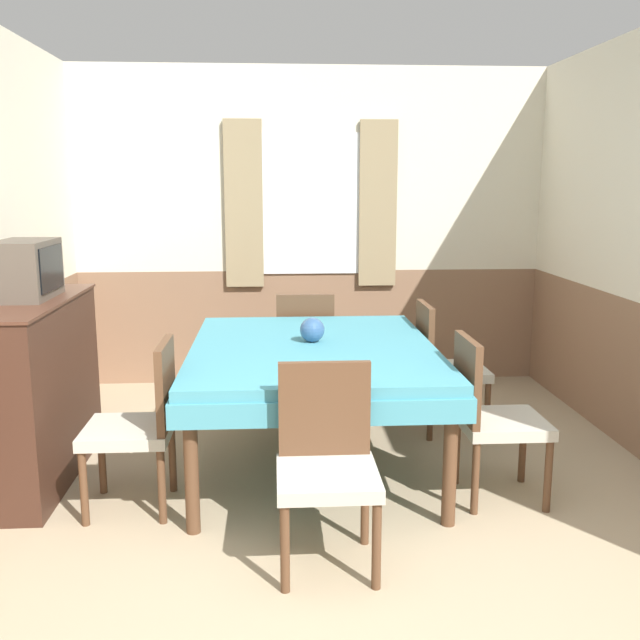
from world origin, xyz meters
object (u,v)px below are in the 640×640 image
Objects in this scene: chair_right_near at (490,413)px; chair_right_far at (443,363)px; dining_table at (313,361)px; chair_head_near at (326,459)px; vase at (312,330)px; sideboard at (32,389)px; chair_left_near at (141,420)px; chair_head_window at (305,346)px; tv at (26,269)px.

chair_right_near and chair_right_far have the same top height.
dining_table is 2.09× the size of chair_right_near.
chair_head_near is at bearing -57.48° from chair_right_near.
dining_table is 0.19m from vase.
sideboard is at bearing -32.23° from chair_head_near.
sideboard is 1.64m from vase.
vase is (0.91, 0.62, 0.33)m from chair_left_near.
sideboard is (-1.60, -1.22, 0.05)m from chair_head_window.
chair_left_near is at bearing -31.85° from sideboard.
chair_head_window is 2.23m from chair_head_near.
sideboard is at bearing -176.20° from dining_table.
chair_right_far is at bearing -119.01° from chair_head_near.
dining_table is 1.70m from tv.
dining_table is 12.52× the size of vase.
chair_head_window is 0.69× the size of sideboard.
sideboard reaches higher than chair_right_far.
chair_head_window and chair_head_near have the same top height.
chair_left_near is 1.11m from tv.
tv reaches higher than dining_table.
chair_head_window is at bearing -150.99° from chair_right_near.
chair_head_near is at bearing -90.00° from chair_head_window.
chair_head_near is 1.89m from sideboard.
vase is at bearing -90.10° from chair_head_near.
chair_head_window is 1.00× the size of chair_head_near.
chair_head_near is 0.69× the size of sideboard.
vase is at bearing 88.59° from dining_table.
vase is at bearing -89.88° from chair_head_window.
chair_left_near is at bearing -35.58° from tv.
chair_right_near is at bearing -147.48° from chair_head_near.
chair_head_near is 1.08m from chair_right_near.
tv is 1.65m from vase.
chair_head_near is at bearing -90.10° from vase.
dining_table is at bearing 3.80° from sideboard.
chair_right_near is 2.66m from tv.
chair_left_near is 0.81m from sideboard.
chair_right_far is at bearing 30.24° from dining_table.
chair_right_near is 2.55m from sideboard.
chair_left_near is 1.15m from vase.
tv is 3.26× the size of vase.
sideboard is 2.67× the size of tv.
chair_right_near is at bearing -90.00° from chair_left_near.
chair_right_far is 1.84× the size of tv.
tv is (-2.51, 0.49, 0.72)m from chair_right_near.
dining_table is 1.12m from chair_head_near.
tv reaches higher than chair_head_window.
dining_table is 1.07m from chair_right_far.
chair_right_far is at bearing 26.07° from vase.
chair_left_near and chair_right_near have the same top height.
tv is at bearing -33.87° from chair_head_near.
chair_right_near is at bearing -11.09° from tv.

